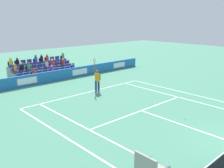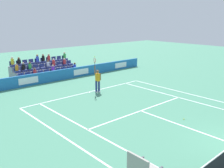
{
  "view_description": "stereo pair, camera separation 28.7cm",
  "coord_description": "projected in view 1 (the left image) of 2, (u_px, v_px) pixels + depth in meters",
  "views": [
    {
      "loc": [
        11.35,
        3.18,
        5.63
      ],
      "look_at": [
        -0.28,
        -9.42,
        1.1
      ],
      "focal_mm": 40.05,
      "sensor_mm": 36.0,
      "label": 1
    },
    {
      "loc": [
        11.14,
        3.37,
        5.63
      ],
      "look_at": [
        -0.28,
        -9.42,
        1.1
      ],
      "focal_mm": 40.05,
      "sensor_mm": 36.0,
      "label": 2
    }
  ],
  "objects": [
    {
      "name": "line_service",
      "position": [
        141.0,
        111.0,
        15.69
      ],
      "size": [
        8.23,
        0.1,
        0.01
      ],
      "primitive_type": "cube",
      "color": "white",
      "rests_on": "ground"
    },
    {
      "name": "line_baseline",
      "position": [
        88.0,
        92.0,
        19.59
      ],
      "size": [
        10.97,
        0.1,
        0.01
      ],
      "primitive_type": "cube",
      "color": "white",
      "rests_on": "ground"
    },
    {
      "name": "tennis_player",
      "position": [
        97.0,
        80.0,
        19.36
      ],
      "size": [
        0.51,
        0.39,
        2.85
      ],
      "color": "navy",
      "rests_on": "ground"
    },
    {
      "name": "stadium_stand",
      "position": [
        43.0,
        71.0,
        24.6
      ],
      "size": [
        6.2,
        2.85,
        2.19
      ],
      "color": "gray",
      "rests_on": "ground"
    },
    {
      "name": "line_singles_sideline_left",
      "position": [
        95.0,
        133.0,
        12.67
      ],
      "size": [
        0.1,
        11.89,
        0.01
      ],
      "primitive_type": "cube",
      "color": "white",
      "rests_on": "ground"
    },
    {
      "name": "sponsor_barrier",
      "position": [
        55.0,
        76.0,
        22.98
      ],
      "size": [
        21.77,
        0.22,
        0.98
      ],
      "color": "#1E66AD",
      "rests_on": "ground"
    },
    {
      "name": "line_singles_sideline_right",
      "position": [
        183.0,
        98.0,
        18.06
      ],
      "size": [
        0.1,
        11.89,
        0.01
      ],
      "primitive_type": "cube",
      "color": "white",
      "rests_on": "ground"
    },
    {
      "name": "line_centre_service",
      "position": [
        187.0,
        126.0,
        13.42
      ],
      "size": [
        0.1,
        6.4,
        0.01
      ],
      "primitive_type": "cube",
      "color": "white",
      "rests_on": "ground"
    },
    {
      "name": "line_centre_mark",
      "position": [
        89.0,
        92.0,
        19.52
      ],
      "size": [
        0.1,
        0.2,
        0.01
      ],
      "primitive_type": "cube",
      "color": "white",
      "rests_on": "ground"
    },
    {
      "name": "line_doubles_sideline_right",
      "position": [
        193.0,
        95.0,
        18.96
      ],
      "size": [
        0.1,
        11.89,
        0.01
      ],
      "primitive_type": "cube",
      "color": "white",
      "rests_on": "ground"
    },
    {
      "name": "loose_tennis_ball",
      "position": [
        185.0,
        119.0,
        14.37
      ],
      "size": [
        0.07,
        0.07,
        0.07
      ],
      "primitive_type": "sphere",
      "color": "#D1E533",
      "rests_on": "ground"
    },
    {
      "name": "line_doubles_sideline_left",
      "position": [
        72.0,
        141.0,
        11.77
      ],
      "size": [
        0.1,
        11.89,
        0.01
      ],
      "primitive_type": "cube",
      "color": "white",
      "rests_on": "ground"
    }
  ]
}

